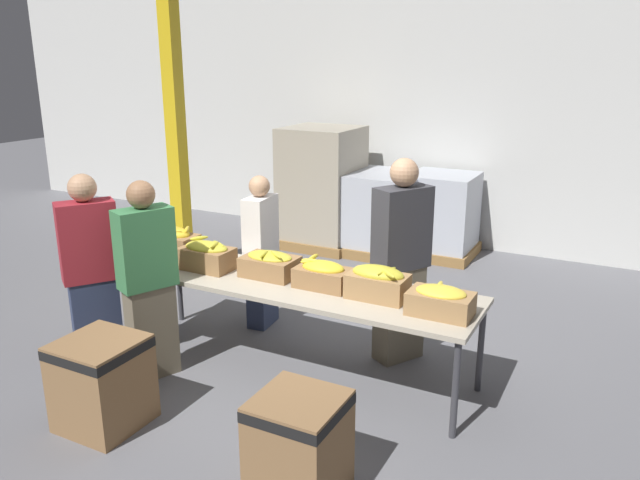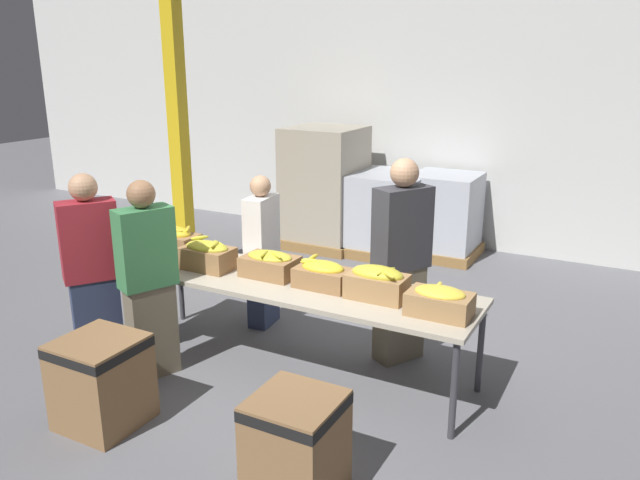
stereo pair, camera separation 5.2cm
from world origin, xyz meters
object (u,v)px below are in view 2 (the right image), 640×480
banana_box_2 (270,264)px  pallet_stack_0 (325,188)px  banana_box_3 (323,274)px  pallet_stack_1 (444,216)px  banana_box_1 (207,255)px  pallet_stack_2 (388,214)px  banana_box_5 (439,301)px  volunteer_3 (148,281)px  donation_bin_1 (296,442)px  volunteer_2 (262,252)px  banana_box_0 (174,241)px  volunteer_0 (401,263)px  support_pillar (177,108)px  volunteer_1 (93,274)px  banana_box_4 (377,282)px  sorting_table (291,287)px  donation_bin_0 (101,378)px

banana_box_2 → pallet_stack_0: 3.55m
banana_box_3 → pallet_stack_1: pallet_stack_1 is taller
banana_box_1 → pallet_stack_2: (0.28, 3.52, -0.38)m
banana_box_5 → pallet_stack_2: (-1.83, 3.55, -0.36)m
banana_box_2 → pallet_stack_1: 3.66m
banana_box_3 → volunteer_3: bearing=-153.3°
banana_box_1 → banana_box_5: size_ratio=1.00×
banana_box_2 → donation_bin_1: banana_box_2 is taller
volunteer_2 → banana_box_0: bearing=-52.3°
volunteer_0 → banana_box_3: bearing=-6.2°
banana_box_5 → support_pillar: size_ratio=0.12×
banana_box_2 → banana_box_3: 0.52m
banana_box_3 → volunteer_1: (-1.78, -0.75, -0.06)m
volunteer_3 → pallet_stack_2: (0.44, 4.09, -0.29)m
banana_box_5 → volunteer_1: 2.86m
pallet_stack_2 → banana_box_4: bearing=-69.4°
support_pillar → sorting_table: bearing=-32.8°
sorting_table → volunteer_0: bearing=39.6°
volunteer_2 → volunteer_3: bearing=-17.3°
donation_bin_1 → pallet_stack_1: bearing=97.4°
sorting_table → donation_bin_1: sorting_table is taller
sorting_table → volunteer_1: size_ratio=1.86×
donation_bin_1 → pallet_stack_2: 5.02m
banana_box_2 → pallet_stack_2: pallet_stack_2 is taller
banana_box_5 → volunteer_3: 2.33m
volunteer_2 → banana_box_3: bearing=51.0°
volunteer_3 → banana_box_0: bearing=48.7°
volunteer_3 → donation_bin_0: 0.90m
pallet_stack_1 → banana_box_1: bearing=-105.0°
volunteer_3 → pallet_stack_2: size_ratio=1.49×
banana_box_1 → volunteer_2: 0.75m
banana_box_0 → banana_box_2: 1.09m
support_pillar → pallet_stack_0: bearing=59.8°
donation_bin_1 → banana_box_5: bearing=70.3°
banana_box_1 → banana_box_4: 1.59m
banana_box_1 → volunteer_3: volunteer_3 is taller
sorting_table → donation_bin_0: 1.62m
volunteer_2 → volunteer_3: 1.32m
support_pillar → banana_box_2: bearing=-34.7°
banana_box_4 → volunteer_2: size_ratio=0.31×
banana_box_1 → sorting_table: bearing=4.2°
support_pillar → pallet_stack_1: size_ratio=3.62×
pallet_stack_1 → sorting_table: bearing=-92.9°
banana_box_1 → donation_bin_0: (0.03, -1.31, -0.56)m
sorting_table → banana_box_2: 0.28m
banana_box_4 → donation_bin_1: (0.07, -1.36, -0.57)m
volunteer_1 → support_pillar: (-1.00, 2.34, 1.16)m
volunteer_0 → pallet_stack_0: volunteer_0 is taller
banana_box_1 → pallet_stack_1: 3.87m
pallet_stack_1 → volunteer_3: bearing=-105.1°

